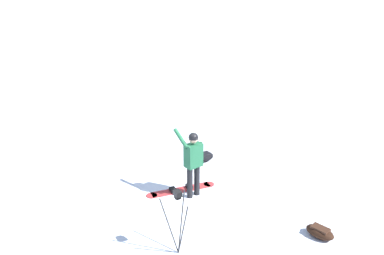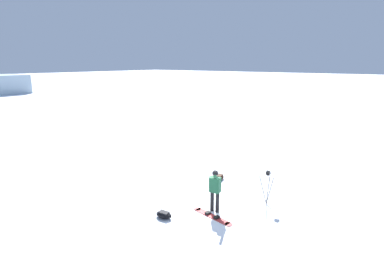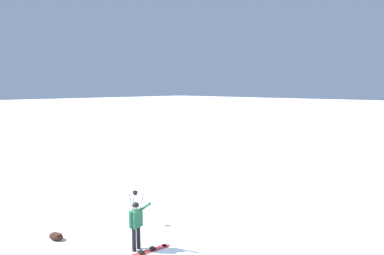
{
  "view_description": "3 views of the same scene",
  "coord_description": "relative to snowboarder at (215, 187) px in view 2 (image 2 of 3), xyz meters",
  "views": [
    {
      "loc": [
        4.38,
        7.83,
        5.38
      ],
      "look_at": [
        -0.17,
        -0.31,
        1.7
      ],
      "focal_mm": 39.88,
      "sensor_mm": 36.0,
      "label": 1
    },
    {
      "loc": [
        5.33,
        -8.62,
        5.57
      ],
      "look_at": [
        0.15,
        -1.82,
        3.63
      ],
      "focal_mm": 27.04,
      "sensor_mm": 36.0,
      "label": 2
    },
    {
      "loc": [
        -7.14,
        -9.33,
        5.44
      ],
      "look_at": [
        0.26,
        -2.33,
        4.28
      ],
      "focal_mm": 33.53,
      "sensor_mm": 36.0,
      "label": 3
    }
  ],
  "objects": [
    {
      "name": "gear_bag_small",
      "position": [
        -1.21,
        -1.52,
        -0.88
      ],
      "size": [
        0.66,
        0.44,
        0.24
      ],
      "color": "black",
      "rests_on": "ground_plane"
    },
    {
      "name": "snowboard",
      "position": [
        0.14,
        -0.37,
        -0.98
      ],
      "size": [
        1.78,
        0.47,
        0.1
      ],
      "color": "#B23333",
      "rests_on": "ground_plane"
    },
    {
      "name": "camera_tripod",
      "position": [
        1.33,
        1.77,
        -0.02
      ],
      "size": [
        0.58,
        0.58,
        1.39
      ],
      "color": "#262628",
      "rests_on": "ground_plane"
    },
    {
      "name": "ground_plane",
      "position": [
        0.08,
        0.1,
        -1.01
      ],
      "size": [
        300.0,
        300.0,
        0.0
      ],
      "primitive_type": "plane",
      "color": "white"
    },
    {
      "name": "gear_bag_large",
      "position": [
        -1.48,
        2.74,
        -0.89
      ],
      "size": [
        0.5,
        0.69,
        0.23
      ],
      "color": "black",
      "rests_on": "ground_plane"
    },
    {
      "name": "snowboarder",
      "position": [
        0.0,
        0.0,
        0.0
      ],
      "size": [
        0.55,
        0.63,
        1.68
      ],
      "color": "black",
      "rests_on": "ground_plane"
    }
  ]
}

